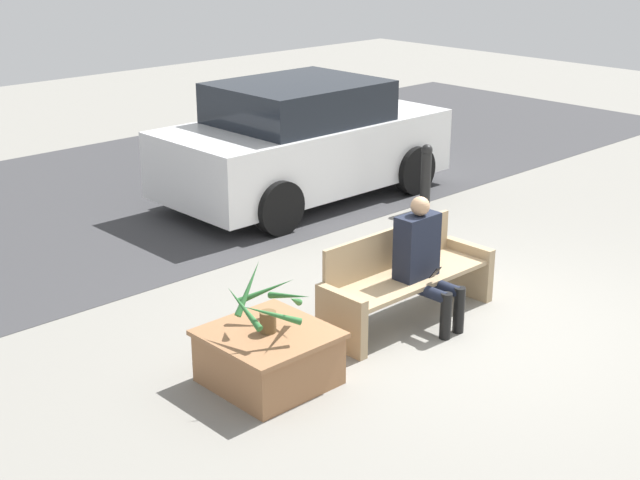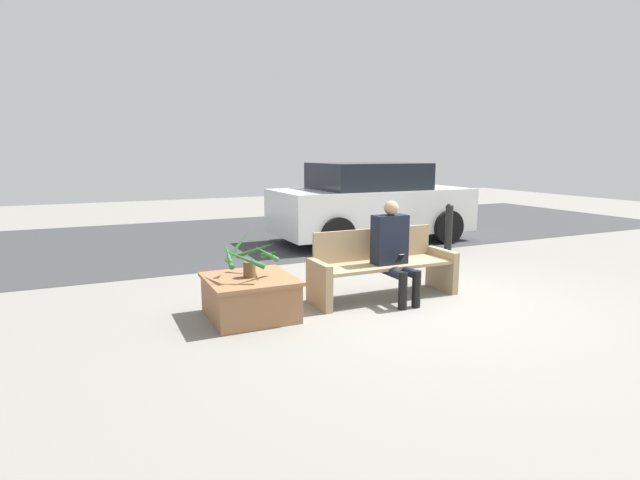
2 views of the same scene
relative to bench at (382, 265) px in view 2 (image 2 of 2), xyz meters
The scene contains 8 objects.
ground_plane 0.67m from the bench, 58.24° to the right, with size 30.00×30.00×0.00m, color gray.
road_surface 5.24m from the bench, 86.90° to the left, with size 20.00×6.00×0.01m, color #38383A.
bench is the anchor object (origin of this frame).
person_seated 0.32m from the bench, 77.99° to the right, with size 0.42×0.61×1.22m.
planter_box 1.75m from the bench, behind, with size 0.93×0.95×0.46m.
potted_plant 1.75m from the bench, behind, with size 0.69×0.70×0.54m.
parked_car 4.02m from the bench, 61.43° to the left, with size 3.96×1.98×1.59m.
bollard_post 3.41m from the bench, 36.97° to the left, with size 0.15×0.15×0.87m.
Camera 2 is at (-3.55, -4.73, 1.80)m, focal length 28.00 mm.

